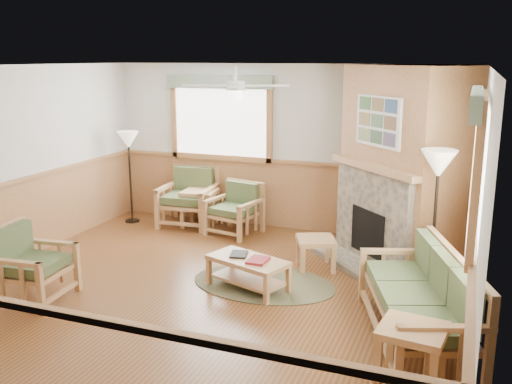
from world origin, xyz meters
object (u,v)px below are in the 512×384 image
(footstool, at_px, (316,253))
(end_table_sofa, at_px, (411,360))
(sofa, at_px, (416,298))
(floor_lamp_left, at_px, (130,177))
(floor_lamp_right, at_px, (434,225))
(end_table_chairs, at_px, (200,208))
(armchair_back_left, at_px, (188,197))
(armchair_left, at_px, (32,264))
(armchair_back_right, at_px, (234,209))
(coffee_table, at_px, (248,274))

(footstool, bearing_deg, end_table_sofa, -59.31)
(sofa, bearing_deg, footstool, -157.28)
(floor_lamp_left, height_order, floor_lamp_right, floor_lamp_right)
(end_table_chairs, height_order, floor_lamp_right, floor_lamp_right)
(floor_lamp_left, bearing_deg, armchair_back_left, 10.28)
(sofa, distance_m, end_table_sofa, 0.98)
(armchair_left, distance_m, floor_lamp_left, 3.32)
(armchair_back_right, relative_size, floor_lamp_right, 0.46)
(sofa, height_order, armchair_left, sofa)
(armchair_back_left, height_order, armchair_back_right, armchair_back_left)
(sofa, xyz_separation_m, floor_lamp_left, (-5.04, 2.65, 0.34))
(armchair_back_right, height_order, coffee_table, armchair_back_right)
(armchair_back_left, distance_m, armchair_left, 3.41)
(coffee_table, relative_size, floor_lamp_right, 0.56)
(armchair_left, xyz_separation_m, footstool, (2.85, 2.17, -0.23))
(armchair_left, relative_size, footstool, 1.79)
(end_table_sofa, relative_size, floor_lamp_left, 0.38)
(armchair_back_right, xyz_separation_m, floor_lamp_right, (3.17, -1.48, 0.48))
(armchair_left, xyz_separation_m, end_table_chairs, (0.50, 3.40, -0.13))
(sofa, bearing_deg, floor_lamp_right, 157.26)
(armchair_back_left, xyz_separation_m, armchair_left, (-0.28, -3.40, -0.04))
(coffee_table, xyz_separation_m, floor_lamp_right, (2.11, 0.56, 0.70))
(sofa, relative_size, coffee_table, 1.99)
(armchair_back_left, distance_m, floor_lamp_right, 4.44)
(sofa, xyz_separation_m, armchair_back_right, (-3.10, 2.65, -0.05))
(sofa, relative_size, floor_lamp_right, 1.11)
(sofa, distance_m, floor_lamp_left, 5.70)
(armchair_back_left, height_order, floor_lamp_right, floor_lamp_right)
(armchair_back_right, xyz_separation_m, coffee_table, (1.05, -2.04, -0.21))
(coffee_table, bearing_deg, end_table_chairs, 147.38)
(armchair_back_right, xyz_separation_m, end_table_chairs, (-0.71, 0.18, -0.10))
(coffee_table, height_order, floor_lamp_right, floor_lamp_right)
(coffee_table, relative_size, floor_lamp_left, 0.63)
(sofa, distance_m, armchair_back_right, 4.08)
(floor_lamp_left, bearing_deg, armchair_left, -77.23)
(armchair_left, relative_size, floor_lamp_right, 0.49)
(sofa, distance_m, end_table_chairs, 4.75)
(armchair_back_left, height_order, floor_lamp_left, floor_lamp_left)
(coffee_table, bearing_deg, armchair_back_right, 136.35)
(armchair_back_left, xyz_separation_m, floor_lamp_right, (4.09, -1.67, 0.41))
(armchair_left, xyz_separation_m, coffee_table, (2.26, 1.17, -0.24))
(armchair_left, xyz_separation_m, end_table_sofa, (4.37, -0.40, -0.14))
(end_table_sofa, distance_m, footstool, 2.98)
(armchair_back_left, bearing_deg, floor_lamp_left, -174.51)
(armchair_back_left, bearing_deg, floor_lamp_right, -26.95)
(armchair_back_right, relative_size, end_table_sofa, 1.36)
(armchair_back_right, distance_m, armchair_left, 3.43)
(armchair_back_right, height_order, footstool, armchair_back_right)
(armchair_back_left, height_order, end_table_chairs, armchair_back_left)
(sofa, relative_size, end_table_chairs, 3.21)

